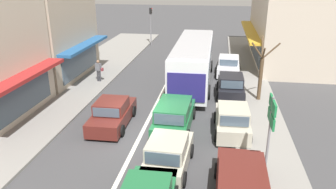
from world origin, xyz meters
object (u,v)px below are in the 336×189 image
object	(u,v)px
city_bus	(193,59)
traffic_light_downstreet	(151,20)
hatchback_adjacent_lane_lead	(168,155)
parked_sedan_kerb_rear	(228,66)
parked_wagon_kerb_front	(241,186)
parked_hatchback_kerb_third	(231,86)
wagon_adjacent_lane_trail	(174,116)
pedestrian_with_handbag_near	(99,69)
parked_hatchback_kerb_second	(232,121)
street_tree_right	(261,73)
directional_road_sign	(271,119)
sedan_behind_bus_near	(112,114)

from	to	relation	value
city_bus	traffic_light_downstreet	bearing A→B (deg)	114.28
hatchback_adjacent_lane_lead	parked_sedan_kerb_rear	size ratio (longest dim) A/B	0.89
city_bus	parked_wagon_kerb_front	bearing A→B (deg)	-77.95
parked_sedan_kerb_rear	parked_hatchback_kerb_third	bearing A→B (deg)	-89.37
wagon_adjacent_lane_trail	hatchback_adjacent_lane_lead	bearing A→B (deg)	-85.74
wagon_adjacent_lane_trail	pedestrian_with_handbag_near	world-z (taller)	pedestrian_with_handbag_near
parked_hatchback_kerb_second	street_tree_right	world-z (taller)	street_tree_right
hatchback_adjacent_lane_lead	directional_road_sign	bearing A→B (deg)	-2.01
parked_wagon_kerb_front	directional_road_sign	world-z (taller)	directional_road_sign
pedestrian_with_handbag_near	parked_hatchback_kerb_second	bearing A→B (deg)	-35.06
city_bus	parked_hatchback_kerb_second	size ratio (longest dim) A/B	2.90
hatchback_adjacent_lane_lead	parked_hatchback_kerb_third	size ratio (longest dim) A/B	1.01
hatchback_adjacent_lane_lead	parked_wagon_kerb_front	world-z (taller)	parked_wagon_kerb_front
sedan_behind_bus_near	parked_wagon_kerb_front	size ratio (longest dim) A/B	0.94
parked_wagon_kerb_front	hatchback_adjacent_lane_lead	bearing A→B (deg)	149.29
traffic_light_downstreet	pedestrian_with_handbag_near	distance (m)	14.19
wagon_adjacent_lane_trail	pedestrian_with_handbag_near	size ratio (longest dim) A/B	2.79
sedan_behind_bus_near	parked_hatchback_kerb_second	bearing A→B (deg)	0.31
directional_road_sign	hatchback_adjacent_lane_lead	bearing A→B (deg)	177.99
sedan_behind_bus_near	parked_hatchback_kerb_third	size ratio (longest dim) A/B	1.13
pedestrian_with_handbag_near	hatchback_adjacent_lane_lead	bearing A→B (deg)	-56.90
hatchback_adjacent_lane_lead	directional_road_sign	xyz separation A→B (m)	(3.95, -0.14, 1.99)
city_bus	parked_hatchback_kerb_second	bearing A→B (deg)	-70.80
city_bus	sedan_behind_bus_near	world-z (taller)	city_bus
city_bus	pedestrian_with_handbag_near	world-z (taller)	city_bus
sedan_behind_bus_near	hatchback_adjacent_lane_lead	size ratio (longest dim) A/B	1.12
parked_hatchback_kerb_second	parked_sedan_kerb_rear	size ratio (longest dim) A/B	0.88
parked_hatchback_kerb_second	parked_sedan_kerb_rear	world-z (taller)	parked_hatchback_kerb_second
sedan_behind_bus_near	directional_road_sign	size ratio (longest dim) A/B	1.18
pedestrian_with_handbag_near	street_tree_right	bearing A→B (deg)	-9.45
parked_wagon_kerb_front	pedestrian_with_handbag_near	size ratio (longest dim) A/B	2.78
city_bus	parked_wagon_kerb_front	distance (m)	13.66
directional_road_sign	wagon_adjacent_lane_trail	bearing A→B (deg)	136.53
parked_wagon_kerb_front	traffic_light_downstreet	distance (m)	27.92
hatchback_adjacent_lane_lead	directional_road_sign	distance (m)	4.43
street_tree_right	hatchback_adjacent_lane_lead	bearing A→B (deg)	-117.72
sedan_behind_bus_near	parked_wagon_kerb_front	distance (m)	8.62
wagon_adjacent_lane_trail	directional_road_sign	world-z (taller)	directional_road_sign
city_bus	wagon_adjacent_lane_trail	xyz separation A→B (m)	(-0.35, -7.71, -1.14)
city_bus	pedestrian_with_handbag_near	distance (m)	7.12
wagon_adjacent_lane_trail	parked_hatchback_kerb_third	bearing A→B (deg)	60.58
parked_hatchback_kerb_third	pedestrian_with_handbag_near	size ratio (longest dim) A/B	2.29
wagon_adjacent_lane_trail	traffic_light_downstreet	xyz separation A→B (m)	(-5.57, 20.83, 2.11)
wagon_adjacent_lane_trail	parked_wagon_kerb_front	size ratio (longest dim) A/B	1.00
wagon_adjacent_lane_trail	parked_sedan_kerb_rear	xyz separation A→B (m)	(3.01, 10.81, -0.08)
parked_wagon_kerb_front	parked_hatchback_kerb_second	distance (m)	5.58
parked_sedan_kerb_rear	directional_road_sign	size ratio (longest dim) A/B	1.18
traffic_light_downstreet	pedestrian_with_handbag_near	world-z (taller)	traffic_light_downstreet
sedan_behind_bus_near	directional_road_sign	world-z (taller)	directional_road_sign
parked_hatchback_kerb_third	parked_wagon_kerb_front	bearing A→B (deg)	-89.39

